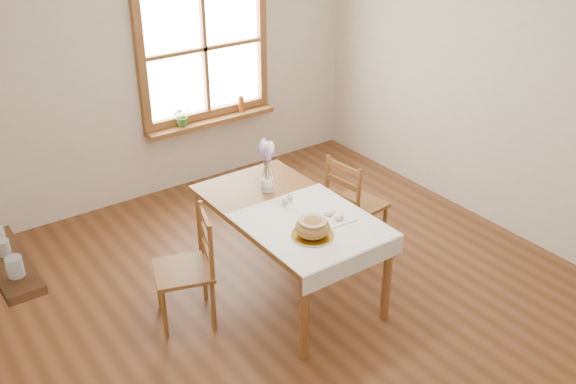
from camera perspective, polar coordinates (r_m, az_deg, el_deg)
name	(u,v)px	position (r m, az deg, el deg)	size (l,w,h in m)	color
ground	(310,306)	(5.21, 1.95, -10.06)	(5.00, 5.00, 0.00)	brown
room_walls	(314,103)	(4.37, 2.31, 7.87)	(4.60, 5.10, 2.65)	beige
window	(204,49)	(6.69, -7.49, 12.53)	(1.46, 0.08, 1.46)	#8F5E2C
window_sill	(211,121)	(6.87, -6.82, 6.30)	(1.46, 0.20, 0.05)	#8F5E2C
wall_shelf	(7,261)	(3.11, -23.67, -5.66)	(0.16, 0.60, 0.24)	#503019
dining_table	(288,218)	(5.03, 0.00, -2.36)	(0.90, 1.60, 0.75)	#8F5E2C
table_linen	(312,225)	(4.78, 2.12, -2.93)	(0.91, 0.99, 0.01)	silver
chair_left	(183,269)	(4.88, -9.32, -6.77)	(0.42, 0.44, 0.91)	#8F5E2C
chair_right	(357,203)	(5.71, 6.13, -0.94)	(0.43, 0.45, 0.92)	#8F5E2C
bread_plate	(312,235)	(4.62, 2.19, -3.87)	(0.30, 0.30, 0.02)	silver
bread_loaf	(313,226)	(4.58, 2.21, -3.04)	(0.26, 0.26, 0.14)	olive
egg_napkin	(334,218)	(4.85, 4.10, -2.31)	(0.28, 0.24, 0.01)	silver
eggs	(334,214)	(4.83, 4.11, -2.00)	(0.22, 0.20, 0.05)	white
salt_shaker	(285,202)	(4.98, -0.26, -0.88)	(0.04, 0.04, 0.08)	silver
pepper_shaker	(290,198)	(5.04, 0.19, -0.50)	(0.04, 0.04, 0.08)	silver
flower_vase	(267,185)	(5.22, -1.87, 0.59)	(0.10, 0.10, 0.11)	silver
lavender_bouquet	(267,161)	(5.12, -1.91, 2.77)	(0.18, 0.18, 0.33)	#805FA8
potted_plant	(182,118)	(6.69, -9.38, 6.50)	(0.19, 0.21, 0.17)	#40772F
amber_bottle	(241,103)	(7.00, -4.19, 7.86)	(0.06, 0.06, 0.18)	#A9561F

